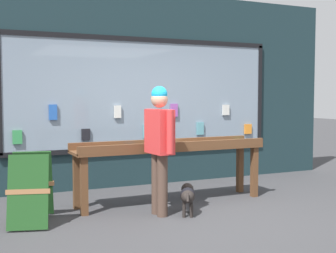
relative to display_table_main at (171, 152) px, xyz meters
name	(u,v)px	position (x,y,z in m)	size (l,w,h in m)	color
ground_plane	(199,216)	(0.00, -0.88, -0.75)	(40.00, 40.00, 0.00)	#38383A
shopfront_facade	(132,90)	(-0.03, 1.51, 0.94)	(8.06, 0.29, 3.40)	#192D33
display_table_main	(171,152)	(0.00, 0.00, 0.00)	(2.91, 0.57, 0.92)	brown
person_browsing	(159,140)	(-0.45, -0.60, 0.26)	(0.25, 0.67, 1.71)	#4C382D
small_dog	(188,195)	(-0.09, -0.73, -0.49)	(0.38, 0.56, 0.38)	black
sandwich_board_sign	(31,187)	(-2.05, -0.28, -0.30)	(0.68, 0.90, 0.87)	#193F19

